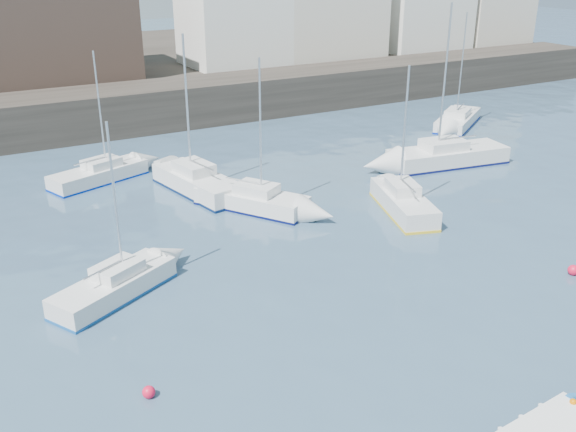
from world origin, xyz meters
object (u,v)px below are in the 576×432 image
buoy_near (149,397)px  buoy_mid (572,274)px  sailboat_f (197,182)px  buoy_far (225,199)px  sailboat_g (458,119)px  sailboat_h (99,174)px  sailboat_b (252,199)px  sailboat_d (447,155)px  sailboat_a (115,286)px  sailboat_c (403,202)px

buoy_near → buoy_mid: 17.31m
sailboat_f → buoy_far: size_ratio=24.06×
sailboat_f → buoy_near: size_ratio=21.39×
sailboat_g → buoy_mid: 23.52m
sailboat_f → buoy_near: (-7.60, -15.34, -0.58)m
sailboat_f → sailboat_h: size_ratio=1.15×
sailboat_f → sailboat_h: 5.97m
sailboat_b → buoy_far: bearing=109.7°
sailboat_b → buoy_mid: 15.04m
sailboat_d → buoy_near: sailboat_d is taller
sailboat_d → buoy_mid: bearing=-111.6°
sailboat_f → buoy_far: (0.84, -1.65, -0.58)m
sailboat_a → buoy_far: (7.72, 7.38, -0.47)m
sailboat_b → sailboat_f: 3.89m
sailboat_d → sailboat_g: 9.71m
sailboat_h → sailboat_d: bearing=-20.3°
sailboat_b → sailboat_d: (13.46, 0.71, 0.08)m
sailboat_d → sailboat_f: (-14.98, 2.86, 0.01)m
sailboat_b → sailboat_g: 21.79m
sailboat_c → sailboat_g: 18.18m
sailboat_c → sailboat_h: 16.91m
sailboat_d → buoy_near: (-22.58, -12.48, -0.57)m
sailboat_b → sailboat_g: (20.50, 7.39, -0.03)m
sailboat_b → sailboat_d: size_ratio=0.80×
sailboat_h → buoy_near: size_ratio=18.62×
sailboat_a → sailboat_g: size_ratio=0.82×
sailboat_h → buoy_near: (-3.38, -19.57, -0.47)m
sailboat_c → buoy_mid: bearing=-78.1°
sailboat_f → sailboat_g: sailboat_f is taller
sailboat_b → sailboat_h: 9.69m
sailboat_c → sailboat_f: size_ratio=0.87×
buoy_far → sailboat_d: bearing=-4.9°
buoy_mid → sailboat_g: bearing=58.4°
sailboat_h → buoy_mid: 24.72m
sailboat_a → sailboat_h: sailboat_h is taller
buoy_near → buoy_far: 16.08m
sailboat_a → sailboat_c: 14.83m
sailboat_g → buoy_mid: size_ratio=18.48×
sailboat_g → buoy_near: sailboat_g is taller
buoy_near → buoy_mid: size_ratio=0.88×
sailboat_c → buoy_far: (-7.04, 5.95, -0.55)m
buoy_near → sailboat_a: bearing=83.5°
buoy_far → sailboat_c: bearing=-40.2°
buoy_mid → buoy_far: buoy_mid is taller
sailboat_g → sailboat_f: bearing=-170.2°
sailboat_g → sailboat_a: bearing=-156.0°
sailboat_b → buoy_near: sailboat_b is taller
sailboat_h → buoy_near: 19.86m
sailboat_c → sailboat_g: (14.14, 11.41, -0.09)m
buoy_near → sailboat_f: bearing=63.6°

